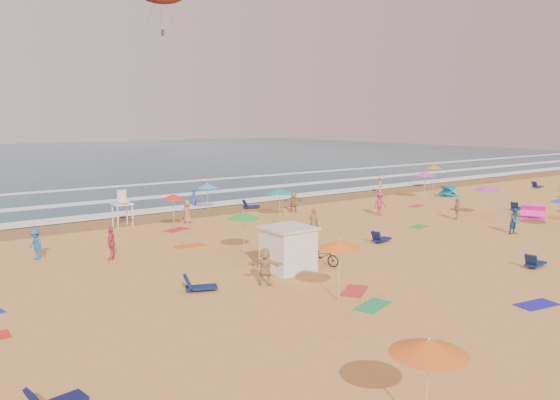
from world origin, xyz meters
TOP-DOWN VIEW (x-y plane):
  - ground at (0.00, 0.00)m, footprint 220.00×220.00m
  - ocean at (0.00, 84.00)m, footprint 220.00×140.00m
  - wet_sand at (0.00, 12.50)m, footprint 220.00×220.00m
  - surf_foam at (0.00, 21.32)m, footprint 200.00×18.70m
  - cabana at (-4.40, -4.54)m, footprint 2.00×2.00m
  - cabana_roof at (-4.40, -4.54)m, footprint 2.20×2.20m
  - bicycle at (-2.50, -4.84)m, footprint 1.20×1.90m
  - lifeguard_stand at (-6.81, 10.54)m, footprint 1.20×1.20m
  - beach_umbrellas at (4.66, -0.01)m, footprint 70.30×31.47m
  - loungers at (9.23, -2.70)m, footprint 53.95×23.85m
  - towels at (-0.85, -3.27)m, footprint 39.18×22.95m
  - popup_tents at (20.75, 1.30)m, footprint 7.09×13.08m
  - beachgoers at (-1.63, 3.07)m, footprint 40.41×25.69m

SIDE VIEW (x-z plane):
  - ground at x=0.00m, z-range 0.00..0.00m
  - ocean at x=0.00m, z-range -0.09..0.09m
  - wet_sand at x=0.00m, z-range 0.01..0.01m
  - towels at x=-0.85m, z-range 0.00..0.03m
  - surf_foam at x=0.00m, z-range 0.08..0.12m
  - loungers at x=9.23m, z-range 0.00..0.34m
  - bicycle at x=-2.50m, z-range 0.00..0.94m
  - popup_tents at x=20.75m, z-range 0.00..1.20m
  - beachgoers at x=-1.63m, z-range -0.21..1.83m
  - cabana at x=-4.40m, z-range 0.00..2.00m
  - lifeguard_stand at x=-6.81m, z-range 0.00..2.10m
  - cabana_roof at x=-4.40m, z-range 2.00..2.12m
  - beach_umbrellas at x=4.66m, z-range 1.74..2.51m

